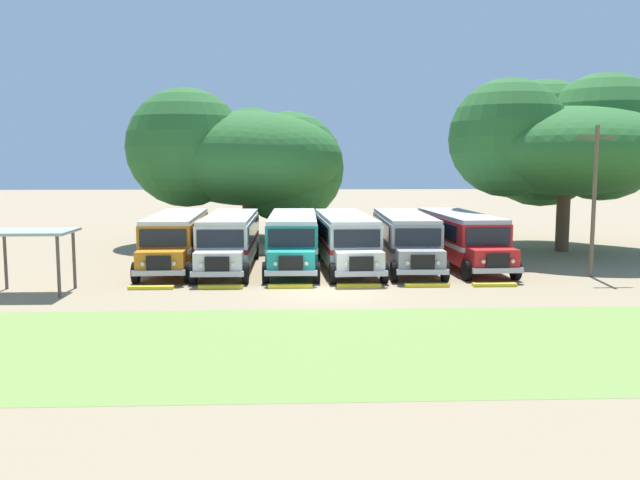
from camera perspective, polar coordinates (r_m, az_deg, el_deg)
name	(u,v)px	position (r m, az deg, el deg)	size (l,w,h in m)	color
ground_plane	(326,292)	(28.90, 0.50, -4.49)	(220.00, 220.00, 0.00)	#937F60
foreground_grass_strip	(340,345)	(20.73, 1.72, -8.98)	(80.00, 9.93, 0.01)	olive
parked_bus_slot_0	(176,238)	(36.44, -12.25, 0.20)	(2.94, 10.87, 2.82)	orange
parked_bus_slot_1	(230,238)	(35.67, -7.77, 0.15)	(2.76, 10.85, 2.82)	silver
parked_bus_slot_2	(293,238)	(35.63, -2.34, 0.20)	(2.86, 10.86, 2.82)	teal
parked_bus_slot_3	(345,238)	(35.44, 2.19, 0.17)	(3.10, 10.89, 2.82)	silver
parked_bus_slot_4	(405,237)	(36.20, 7.30, 0.26)	(2.91, 10.87, 2.82)	#9E9993
parked_bus_slot_5	(461,236)	(37.10, 12.00, 0.32)	(3.13, 10.90, 2.82)	red
curb_wheelstop_0	(151,288)	(30.46, -14.32, -3.98)	(2.00, 0.36, 0.15)	yellow
curb_wheelstop_1	(221,287)	(29.97, -8.51, -4.01)	(2.00, 0.36, 0.15)	yellow
curb_wheelstop_2	(290,286)	(29.81, -2.57, -4.00)	(2.00, 0.36, 0.15)	yellow
curb_wheelstop_3	(359,286)	(29.96, 3.36, -3.95)	(2.00, 0.36, 0.15)	yellow
curb_wheelstop_4	(427,285)	(30.43, 9.18, -3.86)	(2.00, 0.36, 0.15)	yellow
curb_wheelstop_5	(494,285)	(31.20, 14.76, -3.74)	(2.00, 0.36, 0.15)	yellow
broad_shade_tree	(245,157)	(48.26, -6.48, 7.06)	(15.21, 12.53, 10.71)	brown
secondary_tree	(560,144)	(45.49, 19.90, 7.73)	(14.62, 15.59, 11.30)	brown
utility_pole	(594,197)	(34.91, 22.50, 3.45)	(1.80, 0.20, 7.38)	brown
waiting_shelter	(30,237)	(30.90, -23.68, 0.27)	(3.60, 2.60, 2.72)	brown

